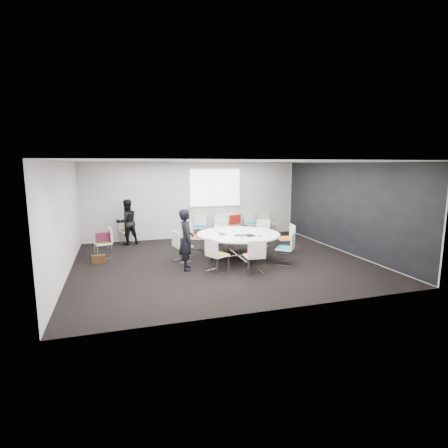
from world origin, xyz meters
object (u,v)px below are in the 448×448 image
object	(u,v)px
chair_ring_a	(286,244)
chair_back_e	(268,227)
chair_back_c	(233,229)
maroon_bag	(103,237)
chair_back_b	(221,230)
cup	(233,231)
conference_table	(238,239)
chair_ring_d	(196,243)
brown_bag	(99,259)
chair_ring_g	(254,263)
chair_spare_left	(104,249)
laptop	(223,234)
person_back	(127,222)
chair_back_d	(252,228)
chair_ring_h	(285,254)
chair_ring_f	(217,261)
chair_back_a	(199,232)
chair_ring_b	(262,239)
chair_ring_c	(220,238)
chair_ring_e	(182,252)
chair_person_back	(127,236)
person_main	(186,240)

from	to	relation	value
chair_ring_a	chair_back_e	bearing A→B (deg)	-3.62
chair_back_c	maroon_bag	xyz separation A→B (m)	(-4.60, -1.78, 0.34)
chair_back_b	chair_back_c	world-z (taller)	same
cup	maroon_bag	xyz separation A→B (m)	(-3.69, 0.96, -0.16)
conference_table	chair_ring_d	bearing A→B (deg)	131.21
maroon_bag	brown_bag	xyz separation A→B (m)	(-0.12, -0.57, -0.50)
chair_ring_g	chair_spare_left	size ratio (longest dim) A/B	1.00
laptop	maroon_bag	size ratio (longest dim) A/B	0.80
cup	person_back	bearing A→B (deg)	138.92
chair_ring_a	cup	bearing A→B (deg)	98.37
cup	chair_ring_d	bearing A→B (deg)	133.44
chair_back_d	chair_back_e	size ratio (longest dim) A/B	1.00
conference_table	chair_ring_h	bearing A→B (deg)	-45.17
conference_table	chair_ring_f	distance (m)	1.52
chair_ring_h	brown_bag	xyz separation A→B (m)	(-4.91, 1.59, -0.16)
chair_ring_g	chair_back_c	world-z (taller)	same
chair_ring_f	conference_table	bearing A→B (deg)	112.05
chair_ring_f	chair_back_a	world-z (taller)	same
chair_ring_a	chair_ring_b	bearing A→B (deg)	33.46
chair_back_a	chair_back_d	xyz separation A→B (m)	(2.09, 0.02, 0.00)
chair_ring_c	brown_bag	distance (m)	3.97
chair_back_d	chair_ring_c	bearing A→B (deg)	25.31
chair_ring_h	person_back	world-z (taller)	person_back
person_back	chair_ring_e	bearing A→B (deg)	96.97
chair_back_c	brown_bag	xyz separation A→B (m)	(-4.72, -2.36, -0.16)
chair_ring_b	chair_ring_a	bearing A→B (deg)	152.13
chair_ring_g	maroon_bag	world-z (taller)	chair_ring_g
chair_ring_h	conference_table	bearing A→B (deg)	84.33
chair_ring_g	chair_spare_left	bearing A→B (deg)	147.36
chair_ring_e	chair_ring_g	world-z (taller)	same
chair_ring_c	chair_back_a	xyz separation A→B (m)	(-0.42, 1.30, 0.00)
chair_ring_d	chair_back_e	size ratio (longest dim) A/B	1.00
chair_ring_e	chair_ring_g	size ratio (longest dim) A/B	1.00
chair_back_a	chair_back_b	distance (m)	0.84
chair_spare_left	chair_person_back	bearing A→B (deg)	-36.46
chair_spare_left	laptop	size ratio (longest dim) A/B	2.76
chair_ring_b	chair_back_c	xyz separation A→B (m)	(-0.39, 1.84, 0.00)
chair_back_a	chair_back_e	xyz separation A→B (m)	(2.78, 0.02, 0.00)
maroon_bag	chair_spare_left	bearing A→B (deg)	14.33
chair_ring_c	chair_back_b	world-z (taller)	same
chair_ring_a	person_back	world-z (taller)	person_back
conference_table	chair_ring_e	xyz separation A→B (m)	(-1.64, 0.11, -0.28)
chair_ring_h	cup	world-z (taller)	chair_ring_h
chair_ring_a	chair_back_e	world-z (taller)	same
chair_back_c	chair_back_e	world-z (taller)	same
chair_ring_a	chair_back_c	bearing A→B (deg)	25.77
chair_back_a	laptop	world-z (taller)	chair_back_a
chair_ring_g	chair_back_c	distance (m)	4.56
chair_ring_g	person_main	size ratio (longest dim) A/B	0.55
chair_back_e	chair_person_back	distance (m)	5.33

